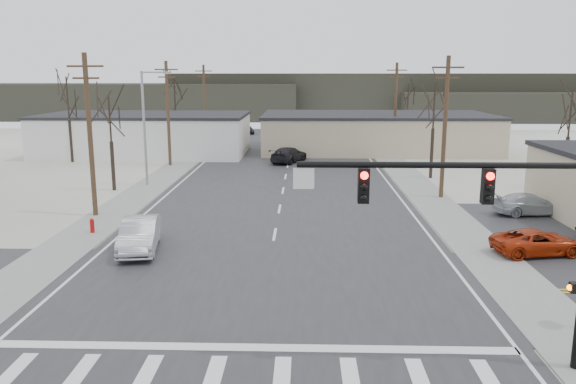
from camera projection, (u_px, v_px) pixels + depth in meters
The scene contains 29 objects.
ground at pixel (265, 289), 23.23m from camera, with size 140.00×140.00×0.00m, color silver.
main_road at pixel (280, 206), 37.90m from camera, with size 18.00×110.00×0.05m, color #28282A.
cross_road at pixel (265, 288), 23.23m from camera, with size 90.00×10.00×0.04m, color #28282A.
sidewalk_left at pixel (145, 190), 43.10m from camera, with size 3.00×90.00×0.06m, color gray.
sidewalk_right at pixel (423, 192), 42.49m from camera, with size 3.00×90.00×0.06m, color gray.
traffic_signal_mast at pixel (524, 218), 15.98m from camera, with size 8.95×0.43×7.20m.
fire_hydrant at pixel (92, 226), 31.26m from camera, with size 0.24×0.24×0.87m.
building_left_far at pixel (146, 134), 62.37m from camera, with size 22.30×12.30×4.50m.
building_right_far at pixel (376, 132), 65.56m from camera, with size 26.30×14.30×4.30m.
upole_left_b at pixel (90, 133), 34.24m from camera, with size 2.20×0.30×10.00m.
upole_left_c at pixel (168, 112), 53.80m from camera, with size 2.20×0.30×10.00m.
upole_left_d at pixel (204, 102), 73.37m from camera, with size 2.20×0.30×10.00m.
upole_right_a at pixel (445, 125), 39.45m from camera, with size 2.20×0.30×10.00m.
upole_right_b at pixel (395, 108), 60.97m from camera, with size 2.20×0.30×10.00m.
streetlight_main at pixel (147, 122), 44.03m from camera, with size 2.40×0.25×9.00m.
tree_left_near at pixel (110, 122), 42.10m from camera, with size 3.30×3.30×7.35m.
tree_right_mid at pixel (434, 108), 47.10m from camera, with size 3.74×3.74×8.33m.
tree_left_far at pixel (175, 95), 67.36m from camera, with size 3.96×3.96×8.82m.
tree_right_far at pixel (408, 100), 72.54m from camera, with size 3.52×3.52×7.84m.
tree_lot at pixel (570, 116), 42.99m from camera, with size 3.52×3.52×7.84m.
tree_left_mid at pixel (68, 100), 55.85m from camera, with size 3.96×3.96×8.82m.
hill_left at pixel (124, 101), 113.54m from camera, with size 70.00×18.00×7.00m, color #333026.
hill_center at pixel (369, 96), 115.82m from camera, with size 80.00×18.00×9.00m, color #333026.
hill_right at pixel (553, 106), 109.30m from camera, with size 60.00×18.00×5.50m, color #333026.
sedan_crossing at pixel (140, 234), 28.07m from camera, with size 1.72×4.92×1.62m, color #989DA2.
car_far_a at pixel (289, 155), 56.54m from camera, with size 2.16×5.32×1.54m, color black.
car_far_b at pixel (248, 130), 84.28m from camera, with size 1.44×3.58×1.22m, color black.
car_parked_red at pixel (537, 242), 27.51m from camera, with size 2.03×4.40×1.22m, color #9E2408.
car_parked_silver at pixel (530, 204), 35.35m from camera, with size 1.86×4.57×1.33m, color #9EA4A9.
Camera 1 is at (1.61, -21.88, 8.68)m, focal length 35.00 mm.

